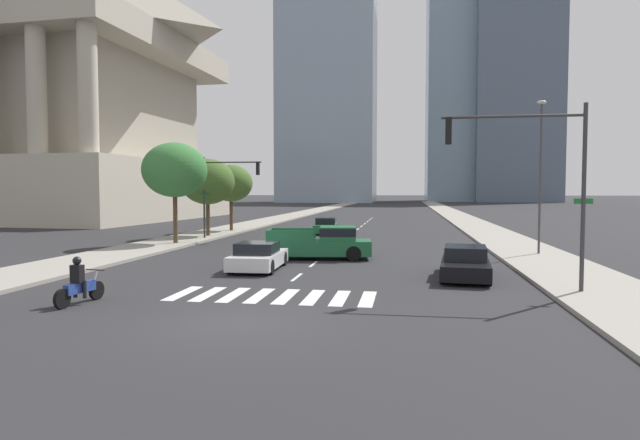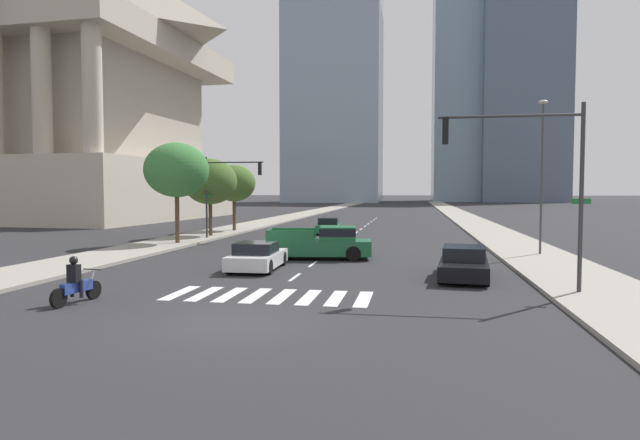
{
  "view_description": "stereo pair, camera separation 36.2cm",
  "coord_description": "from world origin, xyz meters",
  "px_view_note": "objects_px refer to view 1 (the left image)",
  "views": [
    {
      "loc": [
        4.37,
        -13.74,
        3.5
      ],
      "look_at": [
        0.0,
        13.77,
        2.0
      ],
      "focal_mm": 30.68,
      "sensor_mm": 36.0,
      "label": 1
    },
    {
      "loc": [
        4.73,
        -13.68,
        3.5
      ],
      "look_at": [
        0.0,
        13.77,
        2.0
      ],
      "focal_mm": 30.68,
      "sensor_mm": 36.0,
      "label": 2
    }
  ],
  "objects_px": {
    "motorcycle_lead": "(79,285)",
    "traffic_signal_near": "(531,163)",
    "sedan_white_1": "(258,257)",
    "street_tree_third": "(231,183)",
    "street_lamp_east": "(540,166)",
    "sedan_black_2": "(465,263)",
    "pickup_truck": "(321,243)",
    "sedan_green_0": "(326,226)",
    "street_tree_nearest": "(175,170)",
    "traffic_signal_far": "(225,182)",
    "street_tree_second": "(208,182)"
  },
  "relations": [
    {
      "from": "motorcycle_lead",
      "to": "street_tree_second",
      "type": "height_order",
      "value": "street_tree_second"
    },
    {
      "from": "traffic_signal_near",
      "to": "street_tree_third",
      "type": "relative_size",
      "value": 1.13
    },
    {
      "from": "pickup_truck",
      "to": "street_tree_second",
      "type": "xyz_separation_m",
      "value": [
        -10.32,
        11.27,
        3.35
      ]
    },
    {
      "from": "motorcycle_lead",
      "to": "pickup_truck",
      "type": "bearing_deg",
      "value": -16.14
    },
    {
      "from": "traffic_signal_near",
      "to": "street_tree_third",
      "type": "bearing_deg",
      "value": -53.22
    },
    {
      "from": "traffic_signal_far",
      "to": "sedan_black_2",
      "type": "bearing_deg",
      "value": -44.15
    },
    {
      "from": "motorcycle_lead",
      "to": "traffic_signal_far",
      "type": "xyz_separation_m",
      "value": [
        -2.72,
        21.74,
        3.5
      ]
    },
    {
      "from": "sedan_green_0",
      "to": "street_tree_nearest",
      "type": "xyz_separation_m",
      "value": [
        -8.17,
        -10.81,
        4.21
      ]
    },
    {
      "from": "traffic_signal_near",
      "to": "street_tree_second",
      "type": "relative_size",
      "value": 1.09
    },
    {
      "from": "sedan_green_0",
      "to": "street_tree_third",
      "type": "xyz_separation_m",
      "value": [
        -8.17,
        0.45,
        3.51
      ]
    },
    {
      "from": "street_lamp_east",
      "to": "traffic_signal_near",
      "type": "bearing_deg",
      "value": -104.38
    },
    {
      "from": "street_lamp_east",
      "to": "street_tree_nearest",
      "type": "bearing_deg",
      "value": 173.36
    },
    {
      "from": "street_tree_second",
      "to": "street_lamp_east",
      "type": "bearing_deg",
      "value": -21.04
    },
    {
      "from": "pickup_truck",
      "to": "street_tree_nearest",
      "type": "distance_m",
      "value": 12.34
    },
    {
      "from": "traffic_signal_near",
      "to": "traffic_signal_far",
      "type": "distance_m",
      "value": 24.45
    },
    {
      "from": "sedan_black_2",
      "to": "street_tree_second",
      "type": "xyz_separation_m",
      "value": [
        -16.97,
        16.33,
        3.59
      ]
    },
    {
      "from": "motorcycle_lead",
      "to": "sedan_white_1",
      "type": "height_order",
      "value": "motorcycle_lead"
    },
    {
      "from": "street_lamp_east",
      "to": "street_tree_nearest",
      "type": "xyz_separation_m",
      "value": [
        -21.61,
        2.51,
        0.01
      ]
    },
    {
      "from": "sedan_green_0",
      "to": "street_tree_nearest",
      "type": "bearing_deg",
      "value": 138.78
    },
    {
      "from": "motorcycle_lead",
      "to": "street_lamp_east",
      "type": "relative_size",
      "value": 0.26
    },
    {
      "from": "sedan_white_1",
      "to": "sedan_green_0",
      "type": "bearing_deg",
      "value": -1.83
    },
    {
      "from": "traffic_signal_far",
      "to": "pickup_truck",
      "type": "bearing_deg",
      "value": -48.7
    },
    {
      "from": "sedan_black_2",
      "to": "street_tree_nearest",
      "type": "distance_m",
      "value": 20.42
    },
    {
      "from": "pickup_truck",
      "to": "street_tree_second",
      "type": "relative_size",
      "value": 1.01
    },
    {
      "from": "pickup_truck",
      "to": "sedan_green_0",
      "type": "distance_m",
      "value": 16.42
    },
    {
      "from": "sedan_green_0",
      "to": "sedan_black_2",
      "type": "relative_size",
      "value": 0.91
    },
    {
      "from": "motorcycle_lead",
      "to": "street_lamp_east",
      "type": "height_order",
      "value": "street_lamp_east"
    },
    {
      "from": "traffic_signal_near",
      "to": "street_lamp_east",
      "type": "distance_m",
      "value": 11.63
    },
    {
      "from": "traffic_signal_far",
      "to": "sedan_white_1",
      "type": "bearing_deg",
      "value": -65.78
    },
    {
      "from": "street_lamp_east",
      "to": "sedan_black_2",
      "type": "bearing_deg",
      "value": -120.04
    },
    {
      "from": "motorcycle_lead",
      "to": "pickup_truck",
      "type": "relative_size",
      "value": 0.36
    },
    {
      "from": "sedan_green_0",
      "to": "street_lamp_east",
      "type": "xyz_separation_m",
      "value": [
        13.44,
        -13.33,
        4.2
      ]
    },
    {
      "from": "street_lamp_east",
      "to": "street_tree_second",
      "type": "height_order",
      "value": "street_lamp_east"
    },
    {
      "from": "traffic_signal_far",
      "to": "street_tree_second",
      "type": "height_order",
      "value": "traffic_signal_far"
    },
    {
      "from": "sedan_white_1",
      "to": "street_tree_third",
      "type": "bearing_deg",
      "value": 19.48
    },
    {
      "from": "traffic_signal_near",
      "to": "street_tree_second",
      "type": "distance_m",
      "value": 27.09
    },
    {
      "from": "street_tree_third",
      "to": "street_tree_nearest",
      "type": "bearing_deg",
      "value": -90.0
    },
    {
      "from": "motorcycle_lead",
      "to": "traffic_signal_near",
      "type": "height_order",
      "value": "traffic_signal_near"
    },
    {
      "from": "motorcycle_lead",
      "to": "street_tree_third",
      "type": "xyz_separation_m",
      "value": [
        -4.69,
        28.97,
        3.53
      ]
    },
    {
      "from": "sedan_black_2",
      "to": "sedan_green_0",
      "type": "bearing_deg",
      "value": -152.19
    },
    {
      "from": "sedan_white_1",
      "to": "traffic_signal_near",
      "type": "height_order",
      "value": "traffic_signal_near"
    },
    {
      "from": "pickup_truck",
      "to": "traffic_signal_far",
      "type": "bearing_deg",
      "value": 124.62
    },
    {
      "from": "sedan_black_2",
      "to": "street_tree_third",
      "type": "xyz_separation_m",
      "value": [
        -16.97,
        21.79,
        3.54
      ]
    },
    {
      "from": "sedan_white_1",
      "to": "street_tree_second",
      "type": "relative_size",
      "value": 0.74
    },
    {
      "from": "motorcycle_lead",
      "to": "street_tree_nearest",
      "type": "distance_m",
      "value": 18.8
    },
    {
      "from": "pickup_truck",
      "to": "street_tree_second",
      "type": "bearing_deg",
      "value": 125.82
    },
    {
      "from": "motorcycle_lead",
      "to": "traffic_signal_near",
      "type": "xyz_separation_m",
      "value": [
        14.03,
        3.93,
        3.84
      ]
    },
    {
      "from": "motorcycle_lead",
      "to": "street_tree_third",
      "type": "distance_m",
      "value": 29.55
    },
    {
      "from": "motorcycle_lead",
      "to": "sedan_white_1",
      "type": "distance_m",
      "value": 8.73
    },
    {
      "from": "sedan_green_0",
      "to": "sedan_white_1",
      "type": "xyz_separation_m",
      "value": [
        -0.02,
        -20.5,
        -0.03
      ]
    }
  ]
}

